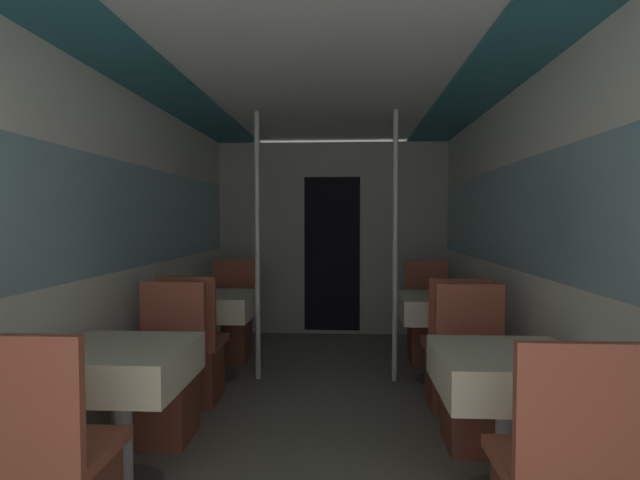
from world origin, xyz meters
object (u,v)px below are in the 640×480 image
object	(u,v)px
dining_table_right_0	(507,378)
dining_table_right_1	(440,311)
chair_right_far_0	(476,396)
chair_right_near_1	(454,367)
dining_table_left_0	(121,371)
chair_right_far_1	(428,331)
dining_table_left_1	(214,308)
chair_left_near_1	(194,362)
chair_left_far_1	(230,328)
support_pole_left_1	(257,246)
chair_left_far_0	(164,390)
support_pole_right_1	(395,247)

from	to	relation	value
dining_table_right_0	dining_table_right_1	distance (m)	1.72
chair_right_far_0	dining_table_right_1	bearing A→B (deg)	-90.00
dining_table_right_1	chair_right_near_1	xyz separation A→B (m)	(-0.00, -0.56, -0.29)
dining_table_left_0	chair_right_far_1	xyz separation A→B (m)	(1.87, 2.28, -0.29)
dining_table_left_1	chair_left_near_1	world-z (taller)	chair_left_near_1
chair_left_near_1	chair_left_far_1	world-z (taller)	same
dining_table_right_1	chair_right_near_1	world-z (taller)	chair_right_near_1
dining_table_left_1	chair_left_near_1	distance (m)	0.64
dining_table_right_1	support_pole_left_1	bearing A→B (deg)	180.00
dining_table_right_0	dining_table_right_1	world-z (taller)	same
dining_table_left_0	dining_table_right_0	bearing A→B (deg)	0.00
dining_table_right_0	chair_right_near_1	distance (m)	1.19
chair_left_far_0	support_pole_left_1	xyz separation A→B (m)	(0.37, 1.15, 0.81)
chair_right_far_0	chair_right_far_1	size ratio (longest dim) A/B	1.00
dining_table_right_1	chair_left_far_1	bearing A→B (deg)	163.17
chair_left_far_1	support_pole_left_1	size ratio (longest dim) A/B	0.42
dining_table_left_0	chair_right_far_1	size ratio (longest dim) A/B	0.76
dining_table_left_1	chair_left_near_1	size ratio (longest dim) A/B	0.76
dining_table_right_0	dining_table_right_1	xyz separation A→B (m)	(0.00, 1.72, 0.00)
chair_left_near_1	chair_right_near_1	distance (m)	1.87
dining_table_left_0	chair_left_far_1	bearing A→B (deg)	90.00
dining_table_right_0	support_pole_left_1	bearing A→B (deg)	131.10
dining_table_left_1	support_pole_left_1	bearing A→B (deg)	0.00
dining_table_left_1	dining_table_right_1	xyz separation A→B (m)	(1.87, 0.00, 0.00)
dining_table_left_0	chair_right_far_1	bearing A→B (deg)	50.74
chair_left_near_1	chair_right_near_1	xyz separation A→B (m)	(1.87, 0.00, 0.00)
dining_table_left_0	support_pole_right_1	size ratio (longest dim) A/B	0.32
chair_right_far_0	chair_right_near_1	distance (m)	0.59
chair_left_far_0	dining_table_right_0	xyz separation A→B (m)	(1.87, -0.56, 0.29)
chair_right_far_0	support_pole_right_1	size ratio (longest dim) A/B	0.42
dining_table_left_0	dining_table_right_1	world-z (taller)	same
support_pole_left_1	dining_table_right_1	size ratio (longest dim) A/B	3.12
chair_left_near_1	dining_table_right_1	bearing A→B (deg)	16.83
dining_table_left_0	dining_table_right_0	size ratio (longest dim) A/B	1.00
dining_table_left_0	chair_left_near_1	distance (m)	1.19
dining_table_left_0	dining_table_left_1	world-z (taller)	same
chair_left_far_0	chair_left_far_1	xyz separation A→B (m)	(0.00, 1.72, 0.00)
chair_right_far_0	chair_right_near_1	xyz separation A→B (m)	(0.00, 0.59, 0.00)
dining_table_left_1	chair_right_far_1	world-z (taller)	chair_right_far_1
chair_left_far_1	chair_right_far_1	xyz separation A→B (m)	(1.87, 0.00, 0.00)
chair_right_near_1	chair_right_far_1	xyz separation A→B (m)	(0.00, 1.13, 0.00)
chair_right_far_0	dining_table_right_0	bearing A→B (deg)	90.00
chair_left_far_1	chair_right_near_1	size ratio (longest dim) A/B	1.00
chair_left_near_1	support_pole_left_1	distance (m)	1.06
chair_right_near_1	dining_table_right_1	bearing A→B (deg)	90.00
chair_left_far_0	chair_right_far_0	xyz separation A→B (m)	(1.87, 0.00, 0.00)
chair_right_far_1	dining_table_left_1	bearing A→B (deg)	16.83
chair_right_far_0	chair_right_far_1	distance (m)	1.72
chair_left_far_0	dining_table_right_0	size ratio (longest dim) A/B	1.32
chair_left_near_1	chair_left_far_1	xyz separation A→B (m)	(0.00, 1.13, 0.00)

